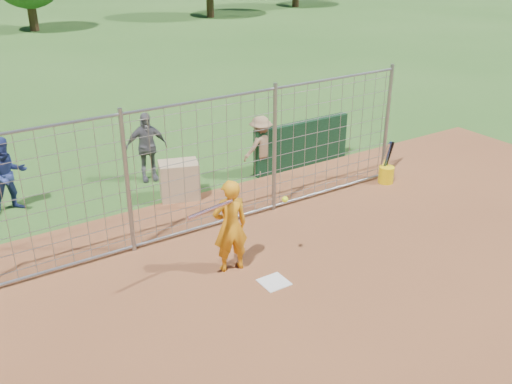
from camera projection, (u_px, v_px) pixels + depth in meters
ground at (267, 277)px, 9.32m from camera, size 100.00×100.00×0.00m
home_plate at (274, 282)px, 9.16m from camera, size 0.43×0.43×0.02m
dugout_wall at (302, 144)px, 13.52m from camera, size 2.60×0.20×1.10m
batter at (230, 226)px, 9.22m from camera, size 0.65×0.48×1.61m
bystander_a at (8, 175)px, 11.23m from camera, size 0.81×0.67×1.56m
bystander_b at (146, 147)px, 12.64m from camera, size 0.99×0.57×1.58m
bystander_c at (261, 147)px, 12.90m from camera, size 0.98×0.64×1.42m
equipment_bin at (179, 180)px, 11.93m from camera, size 0.93×0.78×0.80m
equipment_in_play at (230, 207)px, 8.77m from camera, size 1.80×0.26×0.22m
bucket_with_bats at (386, 172)px, 12.72m from camera, size 0.34×0.36×0.97m
backstop_fence at (206, 167)px, 10.32m from camera, size 9.08×0.08×2.60m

